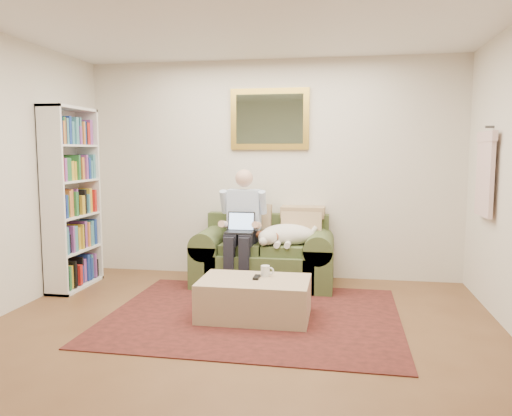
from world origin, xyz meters
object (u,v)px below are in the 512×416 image
(seated_man, at_px, (241,229))
(bookshelf, at_px, (72,199))
(sleeping_dog, at_px, (288,235))
(ottoman, at_px, (255,299))
(laptop, at_px, (240,227))
(sofa, at_px, (264,261))
(coffee_mug, at_px, (265,271))

(seated_man, bearing_deg, bookshelf, -170.03)
(sleeping_dog, distance_m, ottoman, 1.18)
(laptop, bearing_deg, ottoman, -71.24)
(sofa, distance_m, laptop, 0.52)
(sofa, distance_m, sleeping_dog, 0.44)
(sofa, xyz_separation_m, seated_man, (-0.23, -0.14, 0.39))
(coffee_mug, distance_m, bookshelf, 2.40)
(laptop, xyz_separation_m, sleeping_dog, (0.52, 0.13, -0.09))
(laptop, bearing_deg, sofa, 41.02)
(seated_man, relative_size, ottoman, 1.32)
(sofa, height_order, sleeping_dog, sofa)
(sofa, height_order, laptop, laptop)
(laptop, distance_m, bookshelf, 1.89)
(bookshelf, bearing_deg, coffee_mug, -14.12)
(bookshelf, bearing_deg, ottoman, -17.79)
(sofa, bearing_deg, laptop, -138.98)
(seated_man, height_order, bookshelf, bookshelf)
(seated_man, bearing_deg, sofa, 31.45)
(sofa, relative_size, laptop, 5.15)
(coffee_mug, height_order, bookshelf, bookshelf)
(sleeping_dog, bearing_deg, sofa, 164.26)
(sleeping_dog, bearing_deg, bookshelf, -170.64)
(sofa, xyz_separation_m, sleeping_dog, (0.28, -0.08, 0.33))
(sofa, bearing_deg, ottoman, -85.49)
(seated_man, bearing_deg, ottoman, -72.28)
(seated_man, xyz_separation_m, bookshelf, (-1.85, -0.33, 0.34))
(sofa, distance_m, seated_man, 0.48)
(seated_man, xyz_separation_m, coffee_mug, (0.41, -0.89, -0.25))
(sofa, distance_m, bookshelf, 2.26)
(seated_man, xyz_separation_m, sleeping_dog, (0.52, 0.06, -0.06))
(laptop, xyz_separation_m, ottoman, (0.33, -0.96, -0.51))
(laptop, height_order, coffee_mug, laptop)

